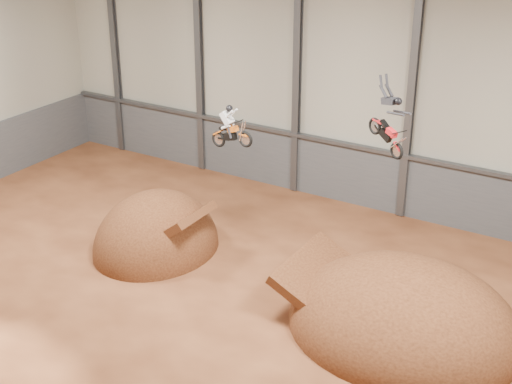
# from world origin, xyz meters

# --- Properties ---
(floor) EXTENTS (40.00, 40.00, 0.00)m
(floor) POSITION_xyz_m (0.00, 0.00, 0.00)
(floor) COLOR #502715
(floor) RESTS_ON ground
(back_wall) EXTENTS (40.00, 0.10, 14.00)m
(back_wall) POSITION_xyz_m (0.00, 15.00, 7.00)
(back_wall) COLOR #A4A292
(back_wall) RESTS_ON ground
(lower_band_back) EXTENTS (39.80, 0.18, 3.50)m
(lower_band_back) POSITION_xyz_m (0.00, 14.90, 1.75)
(lower_band_back) COLOR #4D4F54
(lower_band_back) RESTS_ON ground
(steel_rail) EXTENTS (39.80, 0.35, 0.20)m
(steel_rail) POSITION_xyz_m (0.00, 14.75, 3.55)
(steel_rail) COLOR #47494F
(steel_rail) RESTS_ON lower_band_back
(steel_column_0) EXTENTS (0.40, 0.36, 13.90)m
(steel_column_0) POSITION_xyz_m (-16.67, 14.80, 7.00)
(steel_column_0) COLOR #47494F
(steel_column_0) RESTS_ON ground
(steel_column_1) EXTENTS (0.40, 0.36, 13.90)m
(steel_column_1) POSITION_xyz_m (-10.00, 14.80, 7.00)
(steel_column_1) COLOR #47494F
(steel_column_1) RESTS_ON ground
(steel_column_2) EXTENTS (0.40, 0.36, 13.90)m
(steel_column_2) POSITION_xyz_m (-3.33, 14.80, 7.00)
(steel_column_2) COLOR #47494F
(steel_column_2) RESTS_ON ground
(steel_column_3) EXTENTS (0.40, 0.36, 13.90)m
(steel_column_3) POSITION_xyz_m (3.33, 14.80, 7.00)
(steel_column_3) COLOR #47494F
(steel_column_3) RESTS_ON ground
(takeoff_ramp) EXTENTS (5.95, 6.86, 5.95)m
(takeoff_ramp) POSITION_xyz_m (-5.85, 4.81, 0.00)
(takeoff_ramp) COLOR #3A1C0E
(takeoff_ramp) RESTS_ON ground
(landing_ramp) EXTENTS (9.77, 8.64, 5.63)m
(landing_ramp) POSITION_xyz_m (7.28, 4.57, 0.00)
(landing_ramp) COLOR #3A1C0E
(landing_ramp) RESTS_ON ground
(fmx_rider_a) EXTENTS (2.89, 1.23, 2.63)m
(fmx_rider_a) POSITION_xyz_m (-2.20, 6.42, 6.74)
(fmx_rider_a) COLOR #C15916
(fmx_rider_b) EXTENTS (3.56, 2.38, 3.39)m
(fmx_rider_b) POSITION_xyz_m (5.53, 5.26, 8.84)
(fmx_rider_b) COLOR red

